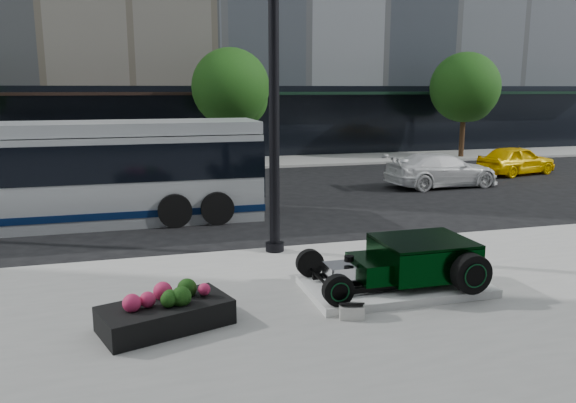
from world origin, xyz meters
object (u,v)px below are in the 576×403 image
object	(u,v)px
hot_rod	(412,259)
white_sedan	(442,170)
transit_bus	(49,174)
lamppost	(274,94)
yellow_taxi	(516,160)
flower_planter	(166,313)

from	to	relation	value
hot_rod	white_sedan	world-z (taller)	white_sedan
transit_bus	white_sedan	size ratio (longest dim) A/B	2.63
lamppost	yellow_taxi	distance (m)	16.90
lamppost	flower_planter	xyz separation A→B (m)	(-2.73, -3.70, -3.39)
hot_rod	flower_planter	size ratio (longest dim) A/B	1.45
lamppost	white_sedan	bearing A→B (deg)	40.15
lamppost	flower_planter	distance (m)	5.71
hot_rod	transit_bus	size ratio (longest dim) A/B	0.27
transit_bus	yellow_taxi	distance (m)	19.72
flower_planter	lamppost	bearing A→B (deg)	53.58
lamppost	flower_planter	size ratio (longest dim) A/B	3.52
lamppost	white_sedan	size ratio (longest dim) A/B	1.70
flower_planter	transit_bus	world-z (taller)	transit_bus
lamppost	transit_bus	size ratio (longest dim) A/B	0.65
hot_rod	yellow_taxi	bearing A→B (deg)	46.55
hot_rod	yellow_taxi	xyz separation A→B (m)	(11.85, 12.51, -0.04)
flower_planter	transit_bus	bearing A→B (deg)	107.66
hot_rod	transit_bus	distance (m)	10.78
hot_rod	yellow_taxi	size ratio (longest dim) A/B	0.83
flower_planter	white_sedan	world-z (taller)	white_sedan
flower_planter	transit_bus	distance (m)	8.93
lamppost	white_sedan	distance (m)	11.86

